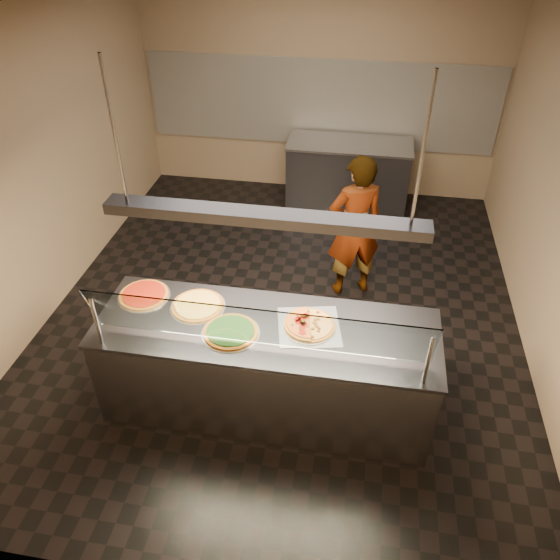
% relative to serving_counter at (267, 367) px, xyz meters
% --- Properties ---
extents(ground, '(5.00, 6.00, 0.02)m').
position_rel_serving_counter_xyz_m(ground, '(-0.07, 1.36, -0.48)').
color(ground, black).
rests_on(ground, ground).
extents(ceiling, '(5.00, 6.00, 0.02)m').
position_rel_serving_counter_xyz_m(ceiling, '(-0.07, 1.36, 2.54)').
color(ceiling, silver).
rests_on(ceiling, wall_back).
extents(wall_back, '(5.00, 0.02, 3.00)m').
position_rel_serving_counter_xyz_m(wall_back, '(-0.07, 4.37, 1.03)').
color(wall_back, '#957960').
rests_on(wall_back, ground).
extents(wall_front, '(5.00, 0.02, 3.00)m').
position_rel_serving_counter_xyz_m(wall_front, '(-0.07, -1.65, 1.03)').
color(wall_front, '#957960').
rests_on(wall_front, ground).
extents(wall_left, '(0.02, 6.00, 3.00)m').
position_rel_serving_counter_xyz_m(wall_left, '(-2.58, 1.36, 1.03)').
color(wall_left, '#957960').
rests_on(wall_left, ground).
extents(tile_band, '(4.90, 0.02, 1.20)m').
position_rel_serving_counter_xyz_m(tile_band, '(-0.07, 4.34, 0.83)').
color(tile_band, silver).
rests_on(tile_band, wall_back).
extents(serving_counter, '(2.80, 0.94, 0.93)m').
position_rel_serving_counter_xyz_m(serving_counter, '(0.00, 0.00, 0.00)').
color(serving_counter, '#B7B7BC').
rests_on(serving_counter, ground).
extents(sneeze_guard, '(2.56, 0.18, 0.54)m').
position_rel_serving_counter_xyz_m(sneeze_guard, '(-0.00, -0.34, 0.76)').
color(sneeze_guard, '#B7B7BC').
rests_on(sneeze_guard, serving_counter).
extents(perforated_tray, '(0.58, 0.58, 0.01)m').
position_rel_serving_counter_xyz_m(perforated_tray, '(0.34, 0.06, 0.47)').
color(perforated_tray, silver).
rests_on(perforated_tray, serving_counter).
extents(half_pizza_pepperoni, '(0.28, 0.44, 0.05)m').
position_rel_serving_counter_xyz_m(half_pizza_pepperoni, '(0.25, 0.06, 0.50)').
color(half_pizza_pepperoni, brown).
rests_on(half_pizza_pepperoni, perforated_tray).
extents(half_pizza_sausage, '(0.28, 0.44, 0.04)m').
position_rel_serving_counter_xyz_m(half_pizza_sausage, '(0.44, 0.06, 0.49)').
color(half_pizza_sausage, brown).
rests_on(half_pizza_sausage, perforated_tray).
extents(pizza_spinach, '(0.47, 0.47, 0.03)m').
position_rel_serving_counter_xyz_m(pizza_spinach, '(-0.26, -0.12, 0.48)').
color(pizza_spinach, silver).
rests_on(pizza_spinach, serving_counter).
extents(pizza_cheese, '(0.47, 0.47, 0.03)m').
position_rel_serving_counter_xyz_m(pizza_cheese, '(-0.62, 0.16, 0.48)').
color(pizza_cheese, silver).
rests_on(pizza_cheese, serving_counter).
extents(pizza_tomato, '(0.45, 0.45, 0.03)m').
position_rel_serving_counter_xyz_m(pizza_tomato, '(-1.12, 0.22, 0.48)').
color(pizza_tomato, silver).
rests_on(pizza_tomato, serving_counter).
extents(pizza_spatula, '(0.27, 0.19, 0.02)m').
position_rel_serving_counter_xyz_m(pizza_spatula, '(-0.73, 0.06, 0.49)').
color(pizza_spatula, '#B7B7BC').
rests_on(pizza_spatula, pizza_spinach).
extents(prep_table, '(1.71, 0.74, 0.93)m').
position_rel_serving_counter_xyz_m(prep_table, '(0.42, 3.91, 0.00)').
color(prep_table, '#434349').
rests_on(prep_table, ground).
extents(worker, '(0.71, 0.60, 1.65)m').
position_rel_serving_counter_xyz_m(worker, '(0.61, 1.84, 0.36)').
color(worker, '#242128').
rests_on(worker, ground).
extents(heat_lamp_housing, '(2.30, 0.18, 0.08)m').
position_rel_serving_counter_xyz_m(heat_lamp_housing, '(-0.00, 0.00, 1.48)').
color(heat_lamp_housing, '#434349').
rests_on(heat_lamp_housing, ceiling).
extents(lamp_rod_left, '(0.02, 0.02, 1.01)m').
position_rel_serving_counter_xyz_m(lamp_rod_left, '(-1.00, 0.00, 2.03)').
color(lamp_rod_left, '#B7B7BC').
rests_on(lamp_rod_left, ceiling).
extents(lamp_rod_right, '(0.02, 0.02, 1.01)m').
position_rel_serving_counter_xyz_m(lamp_rod_right, '(1.00, 0.00, 2.03)').
color(lamp_rod_right, '#B7B7BC').
rests_on(lamp_rod_right, ceiling).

